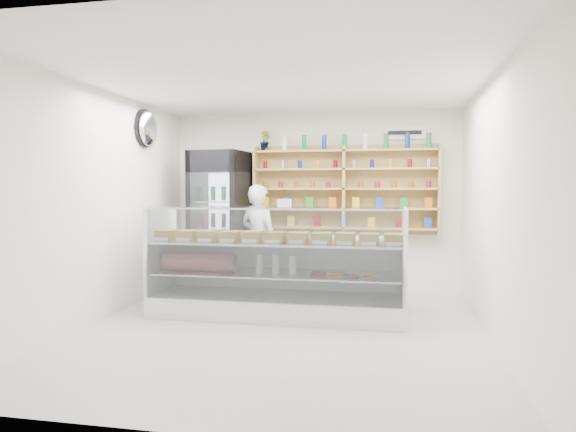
# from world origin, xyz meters

# --- Properties ---
(room) EXTENTS (5.00, 5.00, 5.00)m
(room) POSITION_xyz_m (0.00, 0.00, 1.40)
(room) COLOR #999A9E
(room) RESTS_ON ground
(display_counter) EXTENTS (3.16, 0.94, 1.38)m
(display_counter) POSITION_xyz_m (-0.19, 0.68, 0.37)
(display_counter) COLOR white
(display_counter) RESTS_ON floor
(shop_worker) EXTENTS (0.71, 0.58, 1.66)m
(shop_worker) POSITION_xyz_m (-0.74, 1.85, 0.83)
(shop_worker) COLOR silver
(shop_worker) RESTS_ON floor
(drinks_cooler) EXTENTS (0.84, 0.82, 2.17)m
(drinks_cooler) POSITION_xyz_m (-1.37, 1.95, 1.09)
(drinks_cooler) COLOR black
(drinks_cooler) RESTS_ON floor
(wall_shelving) EXTENTS (2.84, 0.28, 1.33)m
(wall_shelving) POSITION_xyz_m (0.50, 2.34, 1.59)
(wall_shelving) COLOR tan
(wall_shelving) RESTS_ON back_wall
(potted_plant) EXTENTS (0.21, 0.19, 0.31)m
(potted_plant) POSITION_xyz_m (-0.75, 2.34, 2.35)
(potted_plant) COLOR #1E6626
(potted_plant) RESTS_ON wall_shelving
(security_mirror) EXTENTS (0.15, 0.50, 0.50)m
(security_mirror) POSITION_xyz_m (-2.17, 1.20, 2.45)
(security_mirror) COLOR silver
(security_mirror) RESTS_ON left_wall
(wall_sign) EXTENTS (0.62, 0.03, 0.20)m
(wall_sign) POSITION_xyz_m (1.40, 2.47, 2.45)
(wall_sign) COLOR white
(wall_sign) RESTS_ON back_wall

